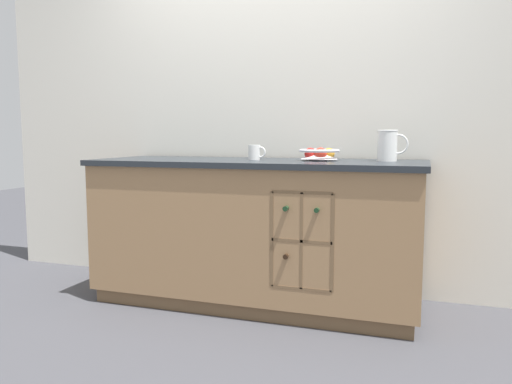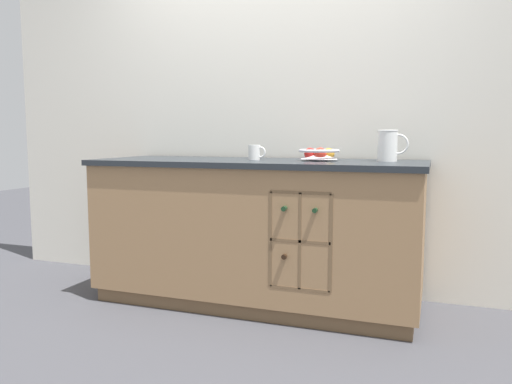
% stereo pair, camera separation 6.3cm
% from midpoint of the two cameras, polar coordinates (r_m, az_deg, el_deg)
% --- Properties ---
extents(ground_plane, '(14.00, 14.00, 0.00)m').
position_cam_midpoint_polar(ground_plane, '(3.33, -0.56, -12.45)').
color(ground_plane, '#424247').
extents(back_wall, '(4.44, 0.06, 2.55)m').
position_cam_midpoint_polar(back_wall, '(3.55, 1.69, 9.63)').
color(back_wall, silver).
rests_on(back_wall, ground_plane).
extents(kitchen_island, '(2.08, 0.76, 0.93)m').
position_cam_midpoint_polar(kitchen_island, '(3.20, -0.53, -4.50)').
color(kitchen_island, brown).
rests_on(kitchen_island, ground_plane).
extents(fruit_bowl, '(0.25, 0.25, 0.08)m').
position_cam_midpoint_polar(fruit_bowl, '(3.08, 6.67, 4.39)').
color(fruit_bowl, silver).
rests_on(fruit_bowl, kitchen_island).
extents(white_pitcher, '(0.18, 0.12, 0.19)m').
position_cam_midpoint_polar(white_pitcher, '(3.09, 14.28, 5.24)').
color(white_pitcher, white).
rests_on(white_pitcher, kitchen_island).
extents(ceramic_mug, '(0.11, 0.08, 0.09)m').
position_cam_midpoint_polar(ceramic_mug, '(3.17, -0.70, 4.55)').
color(ceramic_mug, white).
rests_on(ceramic_mug, kitchen_island).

